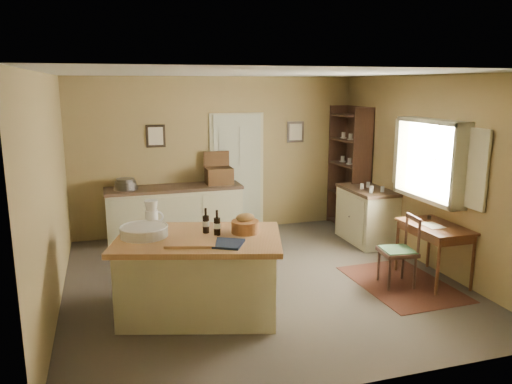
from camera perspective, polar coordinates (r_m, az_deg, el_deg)
ground at (r=6.77m, az=0.46°, el=-10.09°), size 5.00×5.00×0.00m
wall_back at (r=8.76m, az=-4.45°, el=4.20°), size 5.00×0.10×2.70m
wall_front at (r=4.13m, az=10.99°, el=-5.20°), size 5.00×0.10×2.70m
wall_left at (r=6.12m, az=-22.44°, el=-0.20°), size 0.10×5.00×2.70m
wall_right at (r=7.50m, az=19.02°, el=2.21°), size 0.10×5.00×2.70m
ceiling at (r=6.26m, az=0.50°, el=13.42°), size 5.00×5.00×0.00m
door at (r=8.86m, az=-2.16°, el=2.39°), size 0.97×0.06×2.11m
framed_prints at (r=8.74m, az=-3.17°, el=6.64°), size 2.82×0.02×0.38m
window at (r=7.27m, az=19.56°, el=3.46°), size 0.25×1.99×1.12m
work_island at (r=5.76m, az=-6.58°, el=-9.13°), size 2.07×1.64×1.20m
sideboard at (r=8.50m, az=-9.22°, el=-2.15°), size 2.25×0.64×1.18m
rug at (r=6.93m, az=16.32°, el=-10.02°), size 1.14×1.62×0.01m
writing_desk at (r=6.97m, az=19.76°, el=-4.32°), size 0.60×0.97×0.82m
desk_chair at (r=6.72m, az=15.86°, el=-6.60°), size 0.47×0.47×0.91m
right_cabinet at (r=8.45m, az=12.52°, el=-2.54°), size 0.62×1.12×0.99m
shelving_unit at (r=9.15m, az=10.87°, el=2.72°), size 0.37×0.98×2.19m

